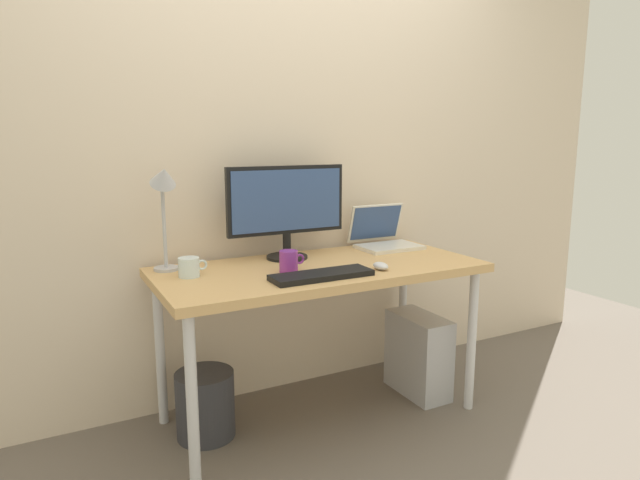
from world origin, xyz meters
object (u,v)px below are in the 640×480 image
at_px(coffee_mug, 289,261).
at_px(wastebasket, 205,404).
at_px(laptop, 383,237).
at_px(mouse, 381,266).
at_px(keyboard, 322,275).
at_px(desk_lamp, 164,193).
at_px(glass_cup, 189,267).
at_px(monitor, 287,206).
at_px(computer_tower, 418,354).
at_px(desk, 320,279).

relative_size(coffee_mug, wastebasket, 0.39).
distance_m(laptop, wastebasket, 1.24).
relative_size(mouse, wastebasket, 0.30).
height_order(laptop, keyboard, laptop).
bearing_deg(desk_lamp, glass_cup, -65.25).
height_order(monitor, keyboard, monitor).
bearing_deg(glass_cup, coffee_mug, -16.08).
distance_m(keyboard, mouse, 0.30).
height_order(coffee_mug, computer_tower, coffee_mug).
distance_m(computer_tower, wastebasket, 1.11).
relative_size(mouse, glass_cup, 0.73).
xyz_separation_m(laptop, computer_tower, (0.06, -0.26, -0.59)).
height_order(laptop, glass_cup, laptop).
relative_size(laptop, desk_lamp, 0.66).
relative_size(desk, wastebasket, 4.96).
relative_size(laptop, coffee_mug, 2.73).
xyz_separation_m(glass_cup, computer_tower, (1.15, -0.10, -0.57)).
bearing_deg(mouse, desk_lamp, 154.42).
xyz_separation_m(monitor, wastebasket, (-0.47, -0.14, -0.85)).
bearing_deg(coffee_mug, wastebasket, 162.70).
bearing_deg(monitor, coffee_mug, -112.61).
xyz_separation_m(mouse, glass_cup, (-0.79, 0.27, 0.02)).
xyz_separation_m(computer_tower, wastebasket, (-1.10, 0.10, -0.06)).
height_order(keyboard, coffee_mug, coffee_mug).
bearing_deg(mouse, laptop, 54.56).
distance_m(monitor, coffee_mug, 0.34).
relative_size(monitor, laptop, 1.86).
distance_m(laptop, coffee_mug, 0.73).
bearing_deg(desk_lamp, mouse, -25.58).
xyz_separation_m(desk, coffee_mug, (-0.17, -0.04, 0.11)).
distance_m(mouse, computer_tower, 0.68).
bearing_deg(computer_tower, mouse, -154.99).
distance_m(desk_lamp, keyboard, 0.76).
bearing_deg(monitor, wastebasket, -163.87).
bearing_deg(keyboard, desk, 64.09).
bearing_deg(desk, glass_cup, 172.51).
height_order(keyboard, wastebasket, keyboard).
height_order(laptop, computer_tower, laptop).
bearing_deg(computer_tower, desk_lamp, 168.94).
xyz_separation_m(desk, keyboard, (-0.10, -0.20, 0.08)).
relative_size(desk_lamp, mouse, 5.36).
bearing_deg(computer_tower, glass_cup, 174.85).
distance_m(monitor, mouse, 0.54).
distance_m(laptop, glass_cup, 1.10).
height_order(laptop, desk_lamp, desk_lamp).
bearing_deg(wastebasket, mouse, -19.88).
xyz_separation_m(monitor, keyboard, (-0.03, -0.41, -0.25)).
bearing_deg(desk_lamp, wastebasket, -52.75).
height_order(desk_lamp, computer_tower, desk_lamp).
distance_m(coffee_mug, glass_cup, 0.42).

